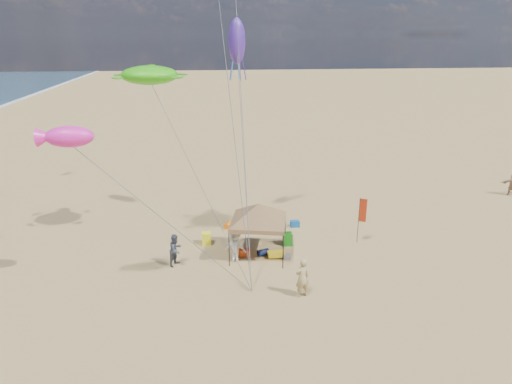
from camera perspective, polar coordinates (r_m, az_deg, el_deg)
ground at (r=21.33m, az=1.00°, el=-12.87°), size 280.00×280.00×0.00m
canopy_tent at (r=23.82m, az=0.31°, el=-1.71°), size 5.41×5.41×3.41m
feather_flag at (r=26.30m, az=13.01°, el=-2.54°), size 0.39×0.18×2.71m
cooler_red at (r=24.79m, az=-1.53°, el=-7.54°), size 0.54×0.38×0.38m
cooler_blue at (r=28.49m, az=4.84°, el=-3.95°), size 0.54×0.38×0.38m
bag_navy at (r=24.83m, az=0.90°, el=-7.51°), size 0.69×0.54×0.36m
bag_orange at (r=28.27m, az=-3.53°, el=-4.12°), size 0.54×0.69×0.36m
chair_green at (r=26.04m, az=3.94°, el=-5.83°), size 0.50×0.50×0.70m
chair_yellow at (r=26.18m, az=-6.17°, el=-5.75°), size 0.50×0.50×0.70m
crate_grey at (r=24.53m, az=3.84°, el=-8.01°), size 0.34×0.30×0.28m
beach_cart at (r=24.65m, az=2.53°, el=-7.69°), size 0.90×0.50×0.24m
person_near_a at (r=21.00m, az=5.75°, el=-10.54°), size 0.79×0.65×1.88m
person_near_b at (r=23.95m, az=-9.93°, el=-7.08°), size 1.00×1.04×1.70m
person_near_c at (r=23.97m, az=-2.60°, el=-6.78°), size 1.23×0.93×1.70m
turtle_kite at (r=24.34m, az=-13.08°, el=13.95°), size 3.05×2.53×0.95m
fish_kite at (r=20.08m, az=-22.16°, el=6.39°), size 2.18×1.65×0.87m
squid_kite at (r=26.90m, az=-2.40°, el=18.21°), size 1.10×1.10×2.50m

